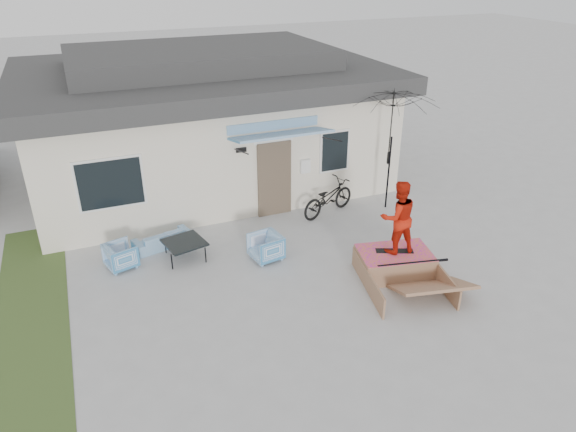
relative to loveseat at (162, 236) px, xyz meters
name	(u,v)px	position (x,y,z in m)	size (l,w,h in m)	color
ground	(308,312)	(2.23, -3.86, -0.28)	(90.00, 90.00, 0.00)	#A9A9A9
grass_strip	(32,316)	(-2.97, -1.86, -0.27)	(1.40, 8.00, 0.01)	#354C21
house	(204,117)	(2.23, 4.14, 1.66)	(10.80, 8.49, 4.10)	beige
loveseat	(162,236)	(0.00, 0.00, 0.00)	(1.42, 0.42, 0.55)	teal
armchair_left	(121,255)	(-1.05, -0.63, 0.05)	(0.64, 0.60, 0.66)	teal
armchair_right	(266,246)	(2.16, -1.56, 0.08)	(0.69, 0.64, 0.71)	teal
coffee_table	(185,250)	(0.40, -0.78, -0.06)	(0.88, 0.88, 0.44)	black
bicycle	(328,194)	(4.61, 0.07, 0.31)	(0.64, 1.84, 1.18)	black
patio_umbrella	(391,149)	(6.33, -0.20, 1.47)	(2.72, 2.59, 2.20)	black
skate_ramp	(394,263)	(4.63, -3.26, -0.01)	(1.60, 2.14, 0.53)	#8C6145
skateboard	(395,250)	(4.64, -3.20, 0.28)	(0.83, 0.21, 0.05)	black
skater	(398,216)	(4.64, -3.20, 1.15)	(0.82, 0.64, 1.69)	red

